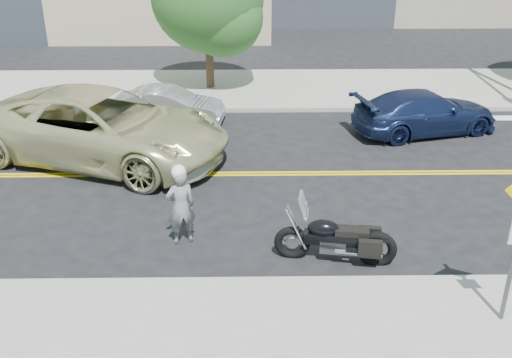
{
  "coord_description": "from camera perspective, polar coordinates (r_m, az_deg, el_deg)",
  "views": [
    {
      "loc": [
        -0.19,
        -14.58,
        6.82
      ],
      "look_at": [
        -0.01,
        -2.83,
        1.2
      ],
      "focal_mm": 42.0,
      "sensor_mm": 36.0,
      "label": 1
    }
  ],
  "objects": [
    {
      "name": "ground_plane",
      "position": [
        16.1,
        -0.1,
        0.49
      ],
      "size": [
        120.0,
        120.0,
        0.0
      ],
      "primitive_type": "plane",
      "color": "black",
      "rests_on": "ground"
    },
    {
      "name": "motorcycle",
      "position": [
        12.16,
        7.67,
        -4.77
      ],
      "size": [
        2.48,
        1.1,
        1.46
      ],
      "primitive_type": null,
      "rotation": [
        0.0,
        0.0,
        -0.16
      ],
      "color": "black",
      "rests_on": "ground"
    },
    {
      "name": "parked_car_silver",
      "position": [
        19.75,
        -8.34,
        6.89
      ],
      "size": [
        3.69,
        1.68,
        1.17
      ],
      "primitive_type": "imported",
      "rotation": [
        0.0,
        0.0,
        1.45
      ],
      "color": "#B1B3B9",
      "rests_on": "ground"
    },
    {
      "name": "motorcyclist",
      "position": [
        12.69,
        -7.19,
        -2.44
      ],
      "size": [
        0.73,
        0.6,
        1.82
      ],
      "rotation": [
        0.0,
        0.0,
        3.48
      ],
      "color": "#AAAAAF",
      "rests_on": "ground"
    },
    {
      "name": "sidewalk_far",
      "position": [
        23.09,
        -0.35,
        8.57
      ],
      "size": [
        60.0,
        5.0,
        0.15
      ],
      "primitive_type": "cube",
      "color": "#9E9B91",
      "rests_on": "ground_plane"
    },
    {
      "name": "parked_car_blue",
      "position": [
        19.48,
        15.79,
        6.15
      ],
      "size": [
        4.89,
        2.98,
        1.33
      ],
      "primitive_type": "imported",
      "rotation": [
        0.0,
        0.0,
        1.83
      ],
      "color": "#19264D",
      "rests_on": "ground"
    },
    {
      "name": "suv",
      "position": [
        17.14,
        -14.44,
        4.82
      ],
      "size": [
        7.79,
        5.53,
        1.97
      ],
      "primitive_type": "imported",
      "rotation": [
        0.0,
        0.0,
        1.22
      ],
      "color": "beige",
      "rests_on": "ground"
    }
  ]
}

